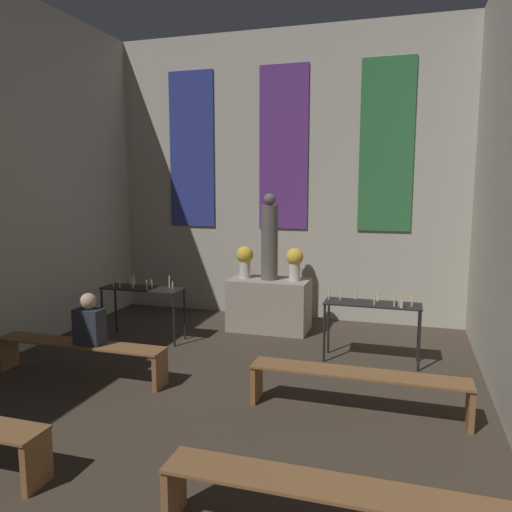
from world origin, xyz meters
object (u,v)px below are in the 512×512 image
object	(u,v)px
altar	(269,305)
candle_rack_left	(143,295)
flower_vase_right	(295,261)
pew_back_left	(80,351)
statue	(270,240)
flower_vase_left	(245,259)
pew_back_right	(357,382)
person_seated	(89,322)
candle_rack_right	(372,311)
pew_third_right	(327,501)

from	to	relation	value
altar	candle_rack_left	distance (m)	2.18
flower_vase_right	pew_back_left	distance (m)	3.74
statue	flower_vase_left	xyz separation A→B (m)	(-0.45, -0.00, -0.36)
statue	pew_back_right	xyz separation A→B (m)	(1.80, -2.86, -1.24)
flower_vase_left	altar	bearing A→B (deg)	0.00
flower_vase_left	person_seated	world-z (taller)	flower_vase_left
candle_rack_right	pew_back_right	world-z (taller)	candle_rack_right
candle_rack_left	candle_rack_right	xyz separation A→B (m)	(3.67, -0.00, 0.00)
candle_rack_left	pew_back_right	xyz separation A→B (m)	(3.63, -1.72, -0.39)
pew_back_right	flower_vase_left	bearing A→B (deg)	128.20
pew_back_left	flower_vase_left	bearing A→B (deg)	64.68
altar	flower_vase_right	world-z (taller)	flower_vase_right
flower_vase_right	altar	bearing A→B (deg)	180.00
flower_vase_left	person_seated	bearing A→B (deg)	-112.55
altar	flower_vase_left	size ratio (longest dim) A/B	2.43
altar	candle_rack_right	size ratio (longest dim) A/B	1.02
flower_vase_left	pew_third_right	world-z (taller)	flower_vase_left
statue	pew_third_right	bearing A→B (deg)	-70.35
candle_rack_left	pew_back_left	xyz separation A→B (m)	(0.03, -1.72, -0.39)
candle_rack_right	candle_rack_left	bearing A→B (deg)	179.96
pew_back_left	person_seated	size ratio (longest dim) A/B	3.56
pew_back_right	candle_rack_right	bearing A→B (deg)	88.81
flower_vase_right	candle_rack_right	bearing A→B (deg)	-39.32
flower_vase_left	candle_rack_right	distance (m)	2.60
flower_vase_right	person_seated	world-z (taller)	flower_vase_right
altar	pew_third_right	world-z (taller)	altar
flower_vase_right	candle_rack_right	world-z (taller)	flower_vase_right
candle_rack_left	candle_rack_right	size ratio (longest dim) A/B	1.00
candle_rack_right	person_seated	xyz separation A→B (m)	(-3.47, -1.72, 0.02)
statue	pew_third_right	size ratio (longest dim) A/B	0.62
altar	candle_rack_left	bearing A→B (deg)	-148.27
candle_rack_left	candle_rack_right	distance (m)	3.67
flower_vase_left	candle_rack_left	size ratio (longest dim) A/B	0.42
flower_vase_right	pew_back_right	bearing A→B (deg)	-64.68
altar	statue	xyz separation A→B (m)	(0.00, 0.00, 1.14)
candle_rack_left	pew_back_right	world-z (taller)	candle_rack_left
pew_third_right	pew_back_left	xyz separation A→B (m)	(-3.60, 2.18, 0.00)
candle_rack_left	pew_back_left	distance (m)	1.77
candle_rack_right	pew_back_right	size ratio (longest dim) A/B	0.56
flower_vase_left	pew_back_right	distance (m)	3.74
flower_vase_right	pew_back_left	xyz separation A→B (m)	(-2.25, -2.86, -0.88)
pew_third_right	person_seated	bearing A→B (deg)	147.55
flower_vase_left	pew_back_left	xyz separation A→B (m)	(-1.35, -2.86, -0.88)
candle_rack_right	pew_back_right	xyz separation A→B (m)	(-0.04, -1.72, -0.39)
statue	pew_third_right	xyz separation A→B (m)	(1.80, -5.04, -1.24)
flower_vase_right	person_seated	xyz separation A→B (m)	(-2.08, -2.86, -0.46)
flower_vase_left	candle_rack_left	xyz separation A→B (m)	(-1.39, -1.13, -0.49)
statue	person_seated	distance (m)	3.39
statue	candle_rack_left	bearing A→B (deg)	-148.27
statue	pew_back_left	size ratio (longest dim) A/B	0.62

